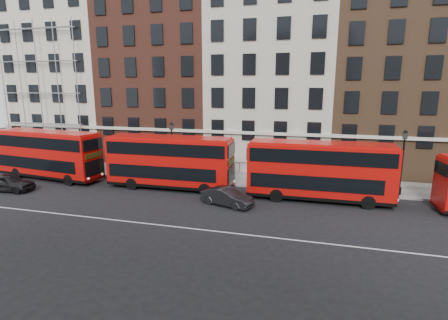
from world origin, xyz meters
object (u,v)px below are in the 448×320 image
(bus_b, at_px, (169,161))
(car_rear, at_px, (8,182))
(bus_a, at_px, (48,153))
(car_front, at_px, (227,197))
(bus_c, at_px, (319,170))

(bus_b, xyz_separation_m, car_rear, (-13.05, -4.34, -1.71))
(bus_a, relative_size, car_front, 2.79)
(bus_a, height_order, car_rear, bus_a)
(bus_c, bearing_deg, bus_b, 179.30)
(bus_a, xyz_separation_m, bus_c, (25.02, -0.00, -0.01))
(bus_c, distance_m, car_front, 7.43)
(car_rear, bearing_deg, bus_c, -85.80)
(bus_b, xyz_separation_m, bus_c, (12.48, 0.00, 0.01))
(bus_a, bearing_deg, bus_b, 7.11)
(bus_a, distance_m, bus_b, 12.54)
(bus_a, relative_size, bus_c, 1.02)
(bus_a, distance_m, car_rear, 4.70)
(bus_b, relative_size, car_front, 2.72)
(bus_c, bearing_deg, bus_a, 179.29)
(car_rear, bearing_deg, car_front, -91.41)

